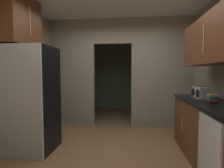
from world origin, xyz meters
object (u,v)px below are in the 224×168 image
dishwasher (209,155)px  book_stack (212,98)px  refrigerator (31,99)px  boombox (200,93)px

dishwasher → book_stack: bearing=65.3°
refrigerator → dishwasher: size_ratio=2.07×
refrigerator → book_stack: refrigerator is taller
boombox → book_stack: 0.43m
refrigerator → book_stack: (2.87, -0.20, 0.09)m
boombox → book_stack: size_ratio=2.20×
dishwasher → book_stack: book_stack is taller
book_stack → dishwasher: bearing=-114.7°
boombox → book_stack: bearing=-88.9°
refrigerator → boombox: bearing=4.5°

